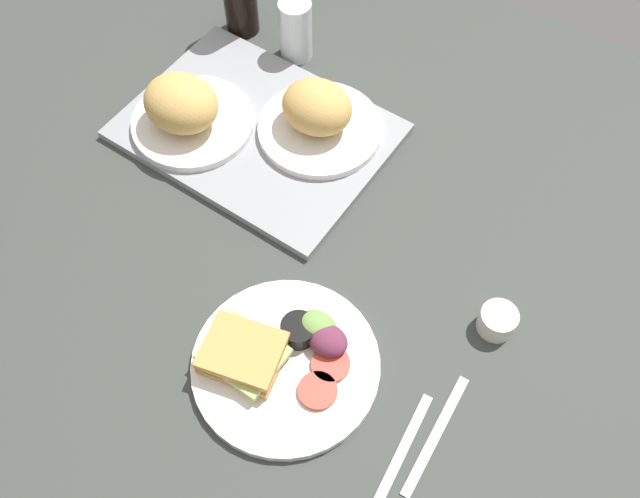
{
  "coord_description": "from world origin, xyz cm",
  "views": [
    {
      "loc": [
        30.34,
        -45.25,
        95.57
      ],
      "look_at": [
        2.0,
        3.0,
        4.0
      ],
      "focal_mm": 39.35,
      "sensor_mm": 36.0,
      "label": 1
    }
  ],
  "objects_px": {
    "fork": "(403,449)",
    "knife": "(436,435)",
    "serving_tray": "(257,131)",
    "drinking_glass": "(296,30)",
    "bread_plate_near": "(185,110)",
    "bread_plate_far": "(318,115)",
    "plate_with_salad": "(283,358)",
    "espresso_cup": "(497,321)"
  },
  "relations": [
    {
      "from": "bread_plate_near",
      "to": "fork",
      "type": "relative_size",
      "value": 1.26
    },
    {
      "from": "bread_plate_near",
      "to": "fork",
      "type": "bearing_deg",
      "value": -28.16
    },
    {
      "from": "plate_with_salad",
      "to": "drinking_glass",
      "type": "distance_m",
      "value": 0.64
    },
    {
      "from": "bread_plate_far",
      "to": "bread_plate_near",
      "type": "bearing_deg",
      "value": -151.8
    },
    {
      "from": "serving_tray",
      "to": "knife",
      "type": "relative_size",
      "value": 2.37
    },
    {
      "from": "plate_with_salad",
      "to": "espresso_cup",
      "type": "xyz_separation_m",
      "value": [
        0.24,
        0.21,
        0.0
      ]
    },
    {
      "from": "bread_plate_far",
      "to": "knife",
      "type": "bearing_deg",
      "value": -42.7
    },
    {
      "from": "serving_tray",
      "to": "bread_plate_far",
      "type": "distance_m",
      "value": 0.12
    },
    {
      "from": "bread_plate_far",
      "to": "fork",
      "type": "xyz_separation_m",
      "value": [
        0.38,
        -0.42,
        -0.05
      ]
    },
    {
      "from": "drinking_glass",
      "to": "espresso_cup",
      "type": "bearing_deg",
      "value": -31.53
    },
    {
      "from": "espresso_cup",
      "to": "bread_plate_far",
      "type": "bearing_deg",
      "value": 155.9
    },
    {
      "from": "fork",
      "to": "knife",
      "type": "relative_size",
      "value": 0.89
    },
    {
      "from": "serving_tray",
      "to": "knife",
      "type": "bearing_deg",
      "value": -32.93
    },
    {
      "from": "serving_tray",
      "to": "knife",
      "type": "distance_m",
      "value": 0.6
    },
    {
      "from": "serving_tray",
      "to": "bread_plate_far",
      "type": "xyz_separation_m",
      "value": [
        0.1,
        0.05,
        0.05
      ]
    },
    {
      "from": "drinking_glass",
      "to": "plate_with_salad",
      "type": "bearing_deg",
      "value": -60.26
    },
    {
      "from": "bread_plate_far",
      "to": "drinking_glass",
      "type": "distance_m",
      "value": 0.21
    },
    {
      "from": "serving_tray",
      "to": "drinking_glass",
      "type": "xyz_separation_m",
      "value": [
        -0.04,
        0.21,
        0.05
      ]
    },
    {
      "from": "bread_plate_far",
      "to": "plate_with_salad",
      "type": "height_order",
      "value": "bread_plate_far"
    },
    {
      "from": "fork",
      "to": "knife",
      "type": "xyz_separation_m",
      "value": [
        0.03,
        0.04,
        0.0
      ]
    },
    {
      "from": "plate_with_salad",
      "to": "bread_plate_far",
      "type": "bearing_deg",
      "value": 113.84
    },
    {
      "from": "bread_plate_far",
      "to": "knife",
      "type": "distance_m",
      "value": 0.56
    },
    {
      "from": "serving_tray",
      "to": "bread_plate_far",
      "type": "height_order",
      "value": "bread_plate_far"
    },
    {
      "from": "drinking_glass",
      "to": "knife",
      "type": "distance_m",
      "value": 0.77
    },
    {
      "from": "fork",
      "to": "knife",
      "type": "distance_m",
      "value": 0.05
    },
    {
      "from": "fork",
      "to": "plate_with_salad",
      "type": "bearing_deg",
      "value": 81.31
    },
    {
      "from": "espresso_cup",
      "to": "fork",
      "type": "distance_m",
      "value": 0.24
    },
    {
      "from": "serving_tray",
      "to": "espresso_cup",
      "type": "distance_m",
      "value": 0.53
    },
    {
      "from": "bread_plate_near",
      "to": "bread_plate_far",
      "type": "relative_size",
      "value": 0.99
    },
    {
      "from": "bread_plate_near",
      "to": "drinking_glass",
      "type": "bearing_deg",
      "value": 76.88
    },
    {
      "from": "bread_plate_far",
      "to": "knife",
      "type": "xyz_separation_m",
      "value": [
        0.41,
        -0.38,
        -0.05
      ]
    },
    {
      "from": "knife",
      "to": "serving_tray",
      "type": "bearing_deg",
      "value": 57.24
    },
    {
      "from": "serving_tray",
      "to": "knife",
      "type": "xyz_separation_m",
      "value": [
        0.51,
        -0.33,
        -0.01
      ]
    },
    {
      "from": "serving_tray",
      "to": "fork",
      "type": "relative_size",
      "value": 2.65
    },
    {
      "from": "bread_plate_far",
      "to": "knife",
      "type": "height_order",
      "value": "bread_plate_far"
    },
    {
      "from": "plate_with_salad",
      "to": "fork",
      "type": "bearing_deg",
      "value": -6.67
    },
    {
      "from": "serving_tray",
      "to": "drinking_glass",
      "type": "height_order",
      "value": "drinking_glass"
    },
    {
      "from": "bread_plate_near",
      "to": "bread_plate_far",
      "type": "xyz_separation_m",
      "value": [
        0.2,
        0.11,
        -0.0
      ]
    },
    {
      "from": "plate_with_salad",
      "to": "drinking_glass",
      "type": "relative_size",
      "value": 2.28
    },
    {
      "from": "fork",
      "to": "bread_plate_far",
      "type": "bearing_deg",
      "value": 40.26
    },
    {
      "from": "bread_plate_near",
      "to": "bread_plate_far",
      "type": "height_order",
      "value": "bread_plate_near"
    },
    {
      "from": "plate_with_salad",
      "to": "knife",
      "type": "relative_size",
      "value": 1.43
    }
  ]
}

